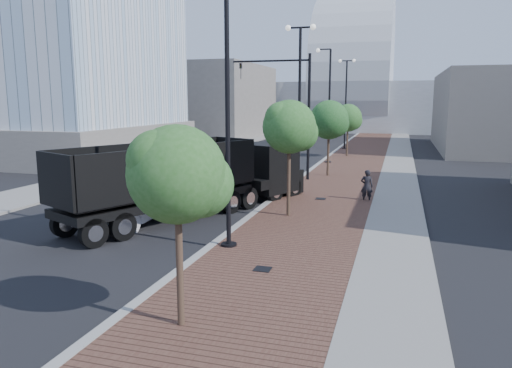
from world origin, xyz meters
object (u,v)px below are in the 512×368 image
(dump_truck, at_px, (222,179))
(pedestrian, at_px, (367,186))
(white_sedan, at_px, (134,203))
(dark_car_mid, at_px, (223,158))

(dump_truck, xyz_separation_m, pedestrian, (6.55, 3.43, -0.57))
(white_sedan, bearing_deg, dark_car_mid, 96.28)
(white_sedan, relative_size, dark_car_mid, 1.24)
(dark_car_mid, distance_m, pedestrian, 16.53)
(dump_truck, bearing_deg, pedestrian, 52.02)
(pedestrian, bearing_deg, dark_car_mid, -45.35)
(dump_truck, xyz_separation_m, white_sedan, (-2.63, -3.69, -0.57))
(dump_truck, relative_size, white_sedan, 2.58)
(dump_truck, distance_m, white_sedan, 4.57)
(dump_truck, height_order, dark_car_mid, dump_truck)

